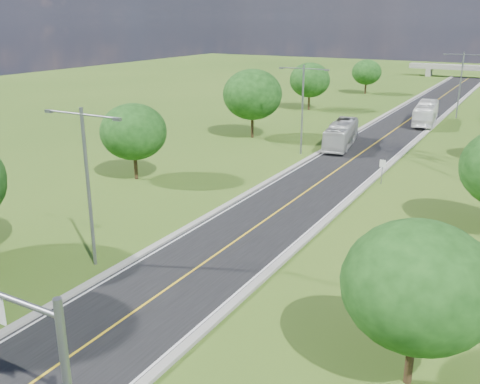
# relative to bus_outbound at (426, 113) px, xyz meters

# --- Properties ---
(ground) EXTENTS (260.00, 260.00, 0.00)m
(ground) POSITION_rel_bus_outbound_xyz_m (-2.78, -10.36, -1.64)
(ground) COLOR #345518
(ground) RESTS_ON ground
(road) EXTENTS (8.00, 150.00, 0.06)m
(road) POSITION_rel_bus_outbound_xyz_m (-2.78, -4.36, -1.61)
(road) COLOR black
(road) RESTS_ON ground
(curb_left) EXTENTS (0.50, 150.00, 0.22)m
(curb_left) POSITION_rel_bus_outbound_xyz_m (-7.03, -4.36, -1.53)
(curb_left) COLOR gray
(curb_left) RESTS_ON ground
(curb_right) EXTENTS (0.50, 150.00, 0.22)m
(curb_right) POSITION_rel_bus_outbound_xyz_m (1.47, -4.36, -1.53)
(curb_right) COLOR gray
(curb_right) RESTS_ON ground
(signal_mast) EXTENTS (8.54, 0.33, 7.20)m
(signal_mast) POSITION_rel_bus_outbound_xyz_m (0.91, -71.36, 3.27)
(signal_mast) COLOR slate
(signal_mast) RESTS_ON ground
(speed_limit_sign) EXTENTS (0.55, 0.09, 2.40)m
(speed_limit_sign) POSITION_rel_bus_outbound_xyz_m (2.42, -32.38, -0.04)
(speed_limit_sign) COLOR slate
(speed_limit_sign) RESTS_ON ground
(overpass) EXTENTS (30.00, 3.00, 3.20)m
(overpass) POSITION_rel_bus_outbound_xyz_m (-2.78, 69.64, 0.77)
(overpass) COLOR gray
(overpass) RESTS_ON ground
(streetlight_near_left) EXTENTS (5.90, 0.25, 10.00)m
(streetlight_near_left) POSITION_rel_bus_outbound_xyz_m (-8.78, -58.36, 4.30)
(streetlight_near_left) COLOR slate
(streetlight_near_left) RESTS_ON ground
(streetlight_mid_left) EXTENTS (5.90, 0.25, 10.00)m
(streetlight_mid_left) POSITION_rel_bus_outbound_xyz_m (-8.78, -25.36, 4.30)
(streetlight_mid_left) COLOR slate
(streetlight_mid_left) RESTS_ON ground
(streetlight_far_right) EXTENTS (5.90, 0.25, 10.00)m
(streetlight_far_right) POSITION_rel_bus_outbound_xyz_m (3.22, 7.64, 4.30)
(streetlight_far_right) COLOR slate
(streetlight_far_right) RESTS_ON ground
(tree_lb) EXTENTS (6.30, 6.30, 7.33)m
(tree_lb) POSITION_rel_bus_outbound_xyz_m (-18.78, -42.36, 3.01)
(tree_lb) COLOR black
(tree_lb) RESTS_ON ground
(tree_lc) EXTENTS (7.56, 7.56, 8.79)m
(tree_lc) POSITION_rel_bus_outbound_xyz_m (-17.78, -20.36, 3.94)
(tree_lc) COLOR black
(tree_lc) RESTS_ON ground
(tree_ld) EXTENTS (6.72, 6.72, 7.82)m
(tree_ld) POSITION_rel_bus_outbound_xyz_m (-19.78, 3.64, 3.32)
(tree_ld) COLOR black
(tree_ld) RESTS_ON ground
(tree_le) EXTENTS (5.88, 5.88, 6.84)m
(tree_le) POSITION_rel_bus_outbound_xyz_m (-17.28, 27.64, 2.69)
(tree_le) COLOR black
(tree_le) RESTS_ON ground
(tree_ra) EXTENTS (6.30, 6.30, 7.33)m
(tree_ra) POSITION_rel_bus_outbound_xyz_m (11.22, -60.36, 3.01)
(tree_ra) COLOR black
(tree_ra) RESTS_ON ground
(bus_outbound) EXTENTS (3.83, 11.56, 3.16)m
(bus_outbound) POSITION_rel_bus_outbound_xyz_m (0.00, 0.00, 0.00)
(bus_outbound) COLOR white
(bus_outbound) RESTS_ON road
(bus_inbound) EXTENTS (4.17, 10.92, 2.97)m
(bus_inbound) POSITION_rel_bus_outbound_xyz_m (-5.98, -19.74, -0.09)
(bus_inbound) COLOR silver
(bus_inbound) RESTS_ON road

